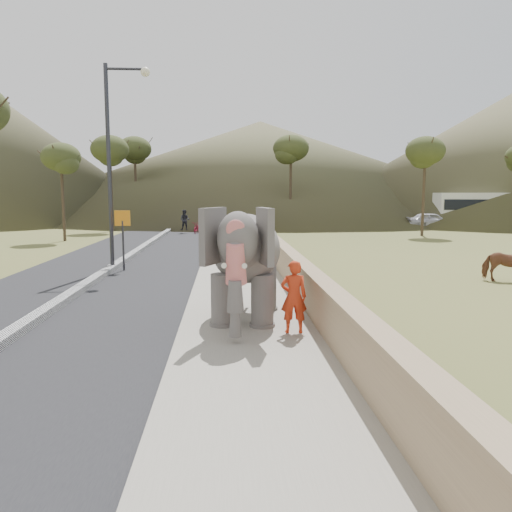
{
  "coord_description": "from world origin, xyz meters",
  "views": [
    {
      "loc": [
        -0.47,
        -8.23,
        3.08
      ],
      "look_at": [
        0.2,
        2.64,
        1.7
      ],
      "focal_mm": 35.0,
      "sensor_mm": 36.0,
      "label": 1
    }
  ],
  "objects": [
    {
      "name": "parapet",
      "position": [
        1.65,
        10.0,
        0.55
      ],
      "size": [
        0.3,
        120.0,
        1.1
      ],
      "primitive_type": "cube",
      "color": "tan",
      "rests_on": "ground"
    },
    {
      "name": "walkway",
      "position": [
        0.0,
        10.0,
        0.07
      ],
      "size": [
        3.0,
        120.0,
        0.15
      ],
      "primitive_type": "cube",
      "color": "#9E9687",
      "rests_on": "ground"
    },
    {
      "name": "elephant_and_man",
      "position": [
        0.02,
        3.33,
        1.43
      ],
      "size": [
        2.36,
        3.78,
        2.59
      ],
      "color": "slate",
      "rests_on": "ground"
    },
    {
      "name": "cow",
      "position": [
        9.26,
        8.29,
        0.65
      ],
      "size": [
        1.7,
        1.28,
        1.3
      ],
      "primitive_type": "imported",
      "rotation": [
        0.0,
        0.0,
        1.14
      ],
      "color": "brown",
      "rests_on": "ground"
    },
    {
      "name": "signboard",
      "position": [
        -4.5,
        11.62,
        1.64
      ],
      "size": [
        0.6,
        0.08,
        2.4
      ],
      "color": "#2D2D33",
      "rests_on": "ground"
    },
    {
      "name": "ground",
      "position": [
        0.0,
        0.0,
        0.0
      ],
      "size": [
        160.0,
        160.0,
        0.0
      ],
      "primitive_type": "plane",
      "color": "olive",
      "rests_on": "ground"
    },
    {
      "name": "motorcyclist",
      "position": [
        -3.06,
        30.11,
        0.71
      ],
      "size": [
        1.77,
        1.73,
        1.82
      ],
      "color": "maroon",
      "rests_on": "ground"
    },
    {
      "name": "hill_far",
      "position": [
        5.0,
        70.0,
        7.0
      ],
      "size": [
        80.0,
        80.0,
        14.0
      ],
      "primitive_type": "cone",
      "color": "brown",
      "rests_on": "ground"
    },
    {
      "name": "lamppost",
      "position": [
        -4.69,
        11.88,
        4.87
      ],
      "size": [
        1.76,
        0.36,
        8.0
      ],
      "color": "#2D2D32",
      "rests_on": "ground"
    },
    {
      "name": "bus_white",
      "position": [
        23.62,
        34.32,
        1.55
      ],
      "size": [
        11.18,
        3.48,
        3.1
      ],
      "primitive_type": "cube",
      "rotation": [
        0.0,
        0.0,
        1.48
      ],
      "color": "silver",
      "rests_on": "ground"
    },
    {
      "name": "distant_car",
      "position": [
        17.24,
        33.58,
        0.72
      ],
      "size": [
        4.34,
        2.0,
        1.44
      ],
      "primitive_type": "imported",
      "rotation": [
        0.0,
        0.0,
        1.5
      ],
      "color": "#B5B3BA",
      "rests_on": "ground"
    },
    {
      "name": "median",
      "position": [
        -5.0,
        10.0,
        0.11
      ],
      "size": [
        0.35,
        120.0,
        0.22
      ],
      "primitive_type": "cube",
      "color": "black",
      "rests_on": "ground"
    },
    {
      "name": "trees",
      "position": [
        1.22,
        29.66,
        3.94
      ],
      "size": [
        47.59,
        42.91,
        9.36
      ],
      "color": "#473828",
      "rests_on": "ground"
    },
    {
      "name": "road",
      "position": [
        -5.0,
        10.0,
        0.01
      ],
      "size": [
        7.0,
        120.0,
        0.03
      ],
      "primitive_type": "cube",
      "color": "black",
      "rests_on": "ground"
    }
  ]
}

